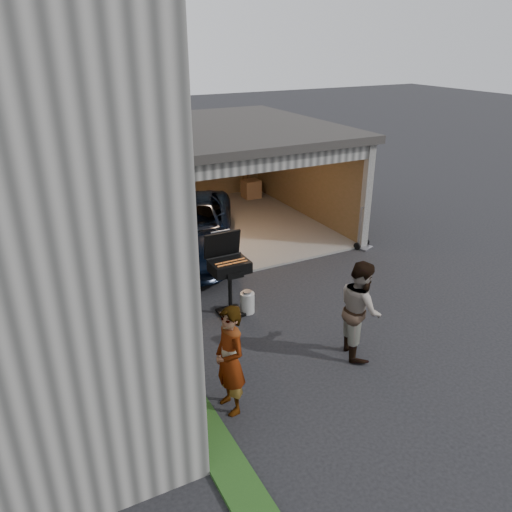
# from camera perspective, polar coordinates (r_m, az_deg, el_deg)

# --- Properties ---
(ground) EXTENTS (80.00, 80.00, 0.00)m
(ground) POSITION_cam_1_polar(r_m,az_deg,el_deg) (8.78, 6.33, -11.54)
(ground) COLOR black
(ground) RESTS_ON ground
(groundcover_strip) EXTENTS (0.50, 8.00, 0.06)m
(groundcover_strip) POSITION_cam_1_polar(r_m,az_deg,el_deg) (7.25, -4.98, -20.22)
(groundcover_strip) COLOR #193814
(groundcover_strip) RESTS_ON ground
(garage) EXTENTS (6.80, 6.30, 2.90)m
(garage) POSITION_cam_1_polar(r_m,az_deg,el_deg) (13.95, -6.28, 10.47)
(garage) COLOR #605E59
(garage) RESTS_ON ground
(minivan) EXTENTS (3.92, 5.32, 1.34)m
(minivan) POSITION_cam_1_polar(r_m,az_deg,el_deg) (12.52, -7.80, 3.09)
(minivan) COLOR black
(minivan) RESTS_ON ground
(woman) EXTENTS (0.46, 0.65, 1.69)m
(woman) POSITION_cam_1_polar(r_m,az_deg,el_deg) (7.23, -3.00, -11.86)
(woman) COLOR silver
(woman) RESTS_ON ground
(man) EXTENTS (0.90, 1.01, 1.73)m
(man) POSITION_cam_1_polar(r_m,az_deg,el_deg) (8.60, 11.81, -5.92)
(man) COLOR #4B351D
(man) RESTS_ON ground
(bbq_grill) EXTENTS (0.74, 0.65, 1.64)m
(bbq_grill) POSITION_cam_1_polar(r_m,az_deg,el_deg) (9.58, -3.14, -1.47)
(bbq_grill) COLOR black
(bbq_grill) RESTS_ON ground
(propane_tank) EXTENTS (0.32, 0.32, 0.43)m
(propane_tank) POSITION_cam_1_polar(r_m,az_deg,el_deg) (9.94, -0.99, -5.36)
(propane_tank) COLOR #B5B5B0
(propane_tank) RESTS_ON ground
(plywood_panel) EXTENTS (0.23, 0.83, 0.91)m
(plywood_panel) POSITION_cam_1_polar(r_m,az_deg,el_deg) (7.33, -8.00, -15.34)
(plywood_panel) COLOR #55381D
(plywood_panel) RESTS_ON ground
(hand_truck) EXTENTS (0.51, 0.46, 1.15)m
(hand_truck) POSITION_cam_1_polar(r_m,az_deg,el_deg) (13.22, 12.20, 1.80)
(hand_truck) COLOR gray
(hand_truck) RESTS_ON ground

